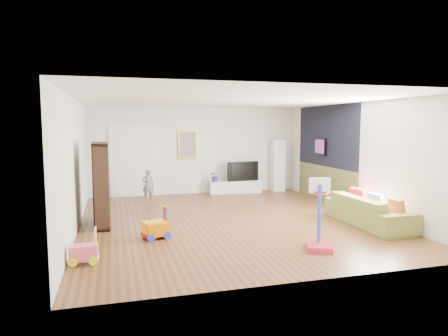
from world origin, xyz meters
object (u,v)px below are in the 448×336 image
object	(u,v)px
bookshelf	(101,184)
sofa	(368,211)
media_console	(235,187)
basketball_hoop	(320,214)

from	to	relation	value
bookshelf	sofa	size ratio (longest dim) A/B	0.81
media_console	basketball_hoop	distance (m)	5.97
bookshelf	sofa	world-z (taller)	bookshelf
media_console	bookshelf	world-z (taller)	bookshelf
bookshelf	sofa	distance (m)	5.77
basketball_hoop	media_console	bearing A→B (deg)	110.90
sofa	bookshelf	bearing A→B (deg)	73.96
media_console	sofa	bearing A→B (deg)	-68.37
sofa	basketball_hoop	distance (m)	2.23
sofa	basketball_hoop	xyz separation A→B (m)	(-1.85, -1.22, 0.30)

